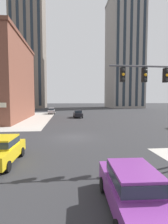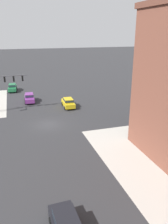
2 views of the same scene
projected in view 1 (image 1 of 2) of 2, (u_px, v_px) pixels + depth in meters
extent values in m
plane|color=#2D2D30|center=(73.00, 137.00, 18.63)|extent=(320.00, 320.00, 0.00)
cylinder|color=#4C4C51|center=(160.00, 67.00, 10.96)|extent=(6.58, 0.12, 0.12)
cube|color=black|center=(166.00, 75.00, 11.05)|extent=(0.28, 0.28, 0.90)
sphere|color=#282828|center=(167.00, 71.00, 10.87)|extent=(0.18, 0.18, 0.18)
sphere|color=orange|center=(167.00, 75.00, 10.89)|extent=(0.18, 0.18, 0.18)
sphere|color=#282828|center=(167.00, 79.00, 10.91)|extent=(0.18, 0.18, 0.18)
cube|color=black|center=(144.00, 75.00, 10.90)|extent=(0.28, 0.28, 0.90)
sphere|color=#282828|center=(146.00, 70.00, 10.72)|extent=(0.18, 0.18, 0.18)
sphere|color=orange|center=(146.00, 75.00, 10.74)|extent=(0.18, 0.18, 0.18)
sphere|color=#282828|center=(145.00, 79.00, 10.76)|extent=(0.18, 0.18, 0.18)
cube|color=black|center=(123.00, 75.00, 10.75)|extent=(0.28, 0.28, 0.90)
sphere|color=#282828|center=(123.00, 70.00, 10.57)|extent=(0.18, 0.18, 0.18)
sphere|color=orange|center=(123.00, 74.00, 10.59)|extent=(0.18, 0.18, 0.18)
sphere|color=#282828|center=(123.00, 79.00, 10.61)|extent=(0.18, 0.18, 0.18)
cube|color=black|center=(78.00, 114.00, 38.75)|extent=(1.90, 4.45, 0.76)
cube|color=black|center=(78.00, 112.00, 38.55)|extent=(1.56, 2.16, 0.60)
cube|color=#232D38|center=(78.00, 112.00, 38.55)|extent=(1.60, 2.25, 0.40)
cylinder|color=black|center=(74.00, 116.00, 40.02)|extent=(0.24, 0.65, 0.64)
cylinder|color=black|center=(81.00, 116.00, 40.24)|extent=(0.24, 0.65, 0.64)
cylinder|color=black|center=(75.00, 117.00, 37.32)|extent=(0.24, 0.65, 0.64)
cylinder|color=black|center=(82.00, 117.00, 37.54)|extent=(0.24, 0.65, 0.64)
cube|color=gold|center=(2.00, 153.00, 10.96)|extent=(1.92, 4.46, 0.76)
cube|color=gold|center=(3.00, 142.00, 11.06)|extent=(1.57, 2.16, 0.60)
cube|color=#232D38|center=(3.00, 142.00, 11.06)|extent=(1.61, 2.25, 0.40)
cylinder|color=black|center=(8.00, 167.00, 9.69)|extent=(0.24, 0.65, 0.64)
cylinder|color=black|center=(22.00, 152.00, 12.41)|extent=(0.24, 0.65, 0.64)
cube|color=#7A3389|center=(132.00, 192.00, 6.30)|extent=(1.95, 4.47, 0.76)
cube|color=#7A3389|center=(134.00, 176.00, 6.10)|extent=(1.59, 2.18, 0.60)
cube|color=#232D38|center=(134.00, 176.00, 6.10)|extent=(1.63, 2.26, 0.40)
cylinder|color=black|center=(103.00, 185.00, 7.64)|extent=(0.25, 0.65, 0.64)
cylinder|color=black|center=(140.00, 184.00, 7.74)|extent=(0.25, 0.65, 0.64)
cube|color=#99999E|center=(51.00, 111.00, 48.49)|extent=(2.00, 4.49, 0.76)
cube|color=#99999E|center=(51.00, 109.00, 48.59)|extent=(1.61, 2.19, 0.60)
cube|color=#232D38|center=(51.00, 109.00, 48.59)|extent=(1.65, 2.28, 0.40)
cylinder|color=black|center=(54.00, 113.00, 47.31)|extent=(0.25, 0.65, 0.64)
cylinder|color=black|center=(48.00, 113.00, 47.05)|extent=(0.25, 0.65, 0.64)
cylinder|color=black|center=(55.00, 112.00, 50.00)|extent=(0.25, 0.65, 0.64)
cylinder|color=black|center=(49.00, 112.00, 49.73)|extent=(0.25, 0.65, 0.64)
cube|color=gray|center=(124.00, 55.00, 84.81)|extent=(14.92, 18.81, 51.96)
cube|color=#1E2833|center=(118.00, 49.00, 74.81)|extent=(1.20, 0.10, 49.88)
cube|color=#1E2833|center=(124.00, 49.00, 75.12)|extent=(1.20, 0.10, 49.88)
cube|color=#1E2833|center=(131.00, 50.00, 75.43)|extent=(1.20, 0.10, 49.88)
cube|color=#1E2833|center=(138.00, 50.00, 75.74)|extent=(1.20, 0.10, 49.88)
cube|color=#1E2833|center=(144.00, 50.00, 76.05)|extent=(1.20, 0.10, 49.88)
cube|color=#70665B|center=(29.00, 39.00, 80.72)|extent=(14.64, 14.71, 65.39)
cube|color=#1E2833|center=(11.00, 32.00, 72.77)|extent=(1.20, 0.10, 62.77)
cube|color=#1E2833|center=(18.00, 32.00, 73.07)|extent=(1.20, 0.10, 62.77)
cube|color=#1E2833|center=(25.00, 32.00, 73.37)|extent=(1.20, 0.10, 62.77)
cube|color=#1E2833|center=(32.00, 33.00, 73.68)|extent=(1.20, 0.10, 62.77)
cube|color=#1E2833|center=(39.00, 33.00, 73.98)|extent=(1.20, 0.10, 62.77)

